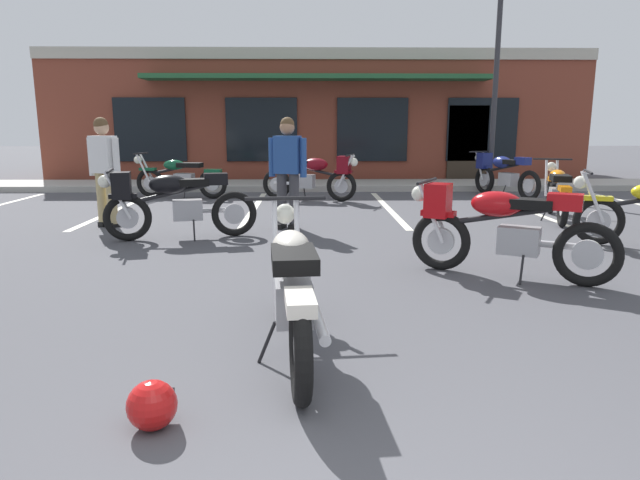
# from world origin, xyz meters

# --- Properties ---
(ground_plane) EXTENTS (80.00, 80.00, 0.00)m
(ground_plane) POSITION_xyz_m (0.00, 4.16, 0.00)
(ground_plane) COLOR #47474C
(sidewalk_kerb) EXTENTS (22.00, 1.80, 0.14)m
(sidewalk_kerb) POSITION_xyz_m (0.00, 12.98, 0.07)
(sidewalk_kerb) COLOR #A8A59E
(sidewalk_kerb) RESTS_ON ground_plane
(brick_storefront_building) EXTENTS (15.09, 6.71, 3.60)m
(brick_storefront_building) POSITION_xyz_m (0.00, 17.21, 1.80)
(brick_storefront_building) COLOR brown
(brick_storefront_building) RESTS_ON ground_plane
(painted_stall_lines) EXTENTS (12.93, 4.80, 0.01)m
(painted_stall_lines) POSITION_xyz_m (0.00, 9.38, 0.00)
(painted_stall_lines) COLOR silver
(painted_stall_lines) RESTS_ON ground_plane
(motorcycle_foreground_classic) EXTENTS (0.66, 2.11, 0.98)m
(motorcycle_foreground_classic) POSITION_xyz_m (-0.35, 2.43, 0.46)
(motorcycle_foreground_classic) COLOR black
(motorcycle_foreground_classic) RESTS_ON ground_plane
(motorcycle_black_cruiser) EXTENTS (0.91, 2.06, 0.98)m
(motorcycle_black_cruiser) POSITION_xyz_m (3.90, 7.96, 0.46)
(motorcycle_black_cruiser) COLOR black
(motorcycle_black_cruiser) RESTS_ON ground_plane
(motorcycle_silver_naked) EXTENTS (2.09, 0.77, 0.98)m
(motorcycle_silver_naked) POSITION_xyz_m (-3.04, 11.00, 0.46)
(motorcycle_silver_naked) COLOR black
(motorcycle_silver_naked) RESTS_ON ground_plane
(motorcycle_blue_standard) EXTENTS (1.91, 1.27, 0.98)m
(motorcycle_blue_standard) POSITION_xyz_m (1.72, 4.38, 0.53)
(motorcycle_blue_standard) COLOR black
(motorcycle_blue_standard) RESTS_ON ground_plane
(motorcycle_green_cafe_racer) EXTENTS (2.08, 0.86, 0.98)m
(motorcycle_green_cafe_racer) POSITION_xyz_m (-2.11, 6.45, 0.53)
(motorcycle_green_cafe_racer) COLOR black
(motorcycle_green_cafe_racer) RESTS_ON ground_plane
(motorcycle_orange_scrambler) EXTENTS (1.06, 2.01, 0.98)m
(motorcycle_orange_scrambler) POSITION_xyz_m (4.08, 11.13, 0.53)
(motorcycle_orange_scrambler) COLOR black
(motorcycle_orange_scrambler) RESTS_ON ground_plane
(motorcycle_cream_vintage) EXTENTS (2.04, 0.98, 0.98)m
(motorcycle_cream_vintage) POSITION_xyz_m (-0.13, 10.54, 0.53)
(motorcycle_cream_vintage) COLOR black
(motorcycle_cream_vintage) RESTS_ON ground_plane
(person_in_black_shirt) EXTENTS (0.60, 0.36, 1.68)m
(person_in_black_shirt) POSITION_xyz_m (-0.56, 7.24, 0.95)
(person_in_black_shirt) COLOR black
(person_in_black_shirt) RESTS_ON ground_plane
(person_in_shorts_foreground) EXTENTS (0.58, 0.39, 1.68)m
(person_in_shorts_foreground) POSITION_xyz_m (-3.36, 7.41, 0.95)
(person_in_shorts_foreground) COLOR black
(person_in_shorts_foreground) RESTS_ON ground_plane
(helmet_on_pavement) EXTENTS (0.26, 0.26, 0.26)m
(helmet_on_pavement) POSITION_xyz_m (-1.05, 1.43, 0.13)
(helmet_on_pavement) COLOR #B71414
(helmet_on_pavement) RESTS_ON ground_plane
(traffic_cone) EXTENTS (0.34, 0.34, 0.53)m
(traffic_cone) POSITION_xyz_m (4.81, 10.06, 0.26)
(traffic_cone) COLOR orange
(traffic_cone) RESTS_ON ground_plane
(parking_lot_lamp_post) EXTENTS (0.24, 0.76, 4.70)m
(parking_lot_lamp_post) POSITION_xyz_m (4.04, 11.77, 3.07)
(parking_lot_lamp_post) COLOR #2D2D33
(parking_lot_lamp_post) RESTS_ON ground_plane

